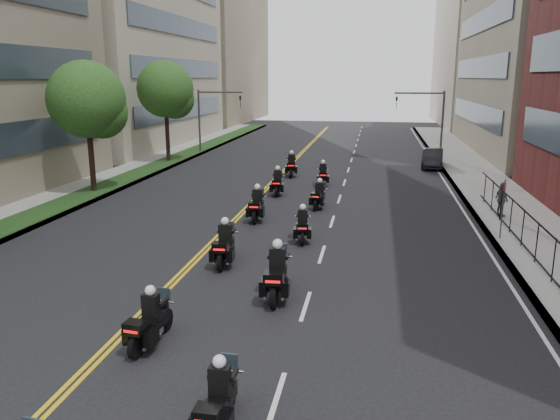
% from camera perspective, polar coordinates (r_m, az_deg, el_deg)
% --- Properties ---
extents(sidewalk_right, '(4.00, 90.00, 0.15)m').
position_cam_1_polar(sidewalk_right, '(31.72, 22.27, 0.60)').
color(sidewalk_right, gray).
rests_on(sidewalk_right, ground).
extents(sidewalk_left, '(4.00, 90.00, 0.15)m').
position_cam_1_polar(sidewalk_left, '(35.35, -19.20, 2.14)').
color(sidewalk_left, gray).
rests_on(sidewalk_left, ground).
extents(grass_strip, '(2.00, 90.00, 0.04)m').
position_cam_1_polar(grass_strip, '(34.95, -18.06, 2.26)').
color(grass_strip, '#1C3814').
rests_on(grass_strip, sidewalk_left).
extents(building_right_far, '(15.00, 28.00, 26.00)m').
position_cam_1_polar(building_right_far, '(85.06, 22.02, 17.06)').
color(building_right_far, '#AB9C8A').
rests_on(building_right_far, ground).
extents(building_left_far, '(16.00, 28.00, 26.00)m').
position_cam_1_polar(building_left_far, '(87.74, -8.51, 17.75)').
color(building_left_far, '#7A6F59').
rests_on(building_left_far, ground).
extents(street_trees, '(4.40, 38.40, 7.98)m').
position_cam_1_polar(street_trees, '(28.82, -24.47, 9.36)').
color(street_trees, black).
rests_on(street_trees, ground).
extents(traffic_signal_right, '(4.09, 0.20, 5.60)m').
position_cam_1_polar(traffic_signal_right, '(47.54, 15.50, 9.63)').
color(traffic_signal_right, '#3F3F44').
rests_on(traffic_signal_right, ground).
extents(traffic_signal_left, '(4.09, 0.20, 5.60)m').
position_cam_1_polar(traffic_signal_left, '(49.53, -7.39, 10.16)').
color(traffic_signal_left, '#3F3F44').
rests_on(traffic_signal_left, ground).
extents(motorcycle_1, '(0.49, 2.11, 1.56)m').
position_cam_1_polar(motorcycle_1, '(11.26, -6.45, -19.36)').
color(motorcycle_1, black).
rests_on(motorcycle_1, ground).
extents(motorcycle_2, '(0.62, 2.17, 1.60)m').
position_cam_1_polar(motorcycle_2, '(14.62, -13.49, -11.38)').
color(motorcycle_2, black).
rests_on(motorcycle_2, ground).
extents(motorcycle_3, '(0.63, 2.55, 1.88)m').
position_cam_1_polar(motorcycle_3, '(17.05, -0.32, -6.86)').
color(motorcycle_3, black).
rests_on(motorcycle_3, ground).
extents(motorcycle_4, '(0.62, 2.39, 1.76)m').
position_cam_1_polar(motorcycle_4, '(20.14, -5.80, -3.79)').
color(motorcycle_4, black).
rests_on(motorcycle_4, ground).
extents(motorcycle_5, '(0.62, 2.12, 1.57)m').
position_cam_1_polar(motorcycle_5, '(22.90, 2.37, -1.75)').
color(motorcycle_5, black).
rests_on(motorcycle_5, ground).
extents(motorcycle_6, '(0.59, 2.39, 1.76)m').
position_cam_1_polar(motorcycle_6, '(26.19, -2.41, 0.41)').
color(motorcycle_6, black).
rests_on(motorcycle_6, ground).
extents(motorcycle_7, '(0.62, 2.15, 1.59)m').
position_cam_1_polar(motorcycle_7, '(28.66, 4.09, 1.42)').
color(motorcycle_7, black).
rests_on(motorcycle_7, ground).
extents(motorcycle_8, '(0.63, 2.30, 1.70)m').
position_cam_1_polar(motorcycle_8, '(31.88, -0.27, 2.80)').
color(motorcycle_8, black).
rests_on(motorcycle_8, ground).
extents(motorcycle_9, '(0.63, 2.18, 1.61)m').
position_cam_1_polar(motorcycle_9, '(34.77, 4.50, 3.63)').
color(motorcycle_9, black).
rests_on(motorcycle_9, ground).
extents(motorcycle_10, '(0.70, 2.41, 1.78)m').
position_cam_1_polar(motorcycle_10, '(37.90, 1.20, 4.61)').
color(motorcycle_10, black).
rests_on(motorcycle_10, ground).
extents(parked_sedan, '(1.93, 4.41, 1.41)m').
position_cam_1_polar(parked_sedan, '(43.09, 15.63, 5.22)').
color(parked_sedan, black).
rests_on(parked_sedan, ground).
extents(pedestrian_c, '(0.70, 1.06, 1.68)m').
position_cam_1_polar(pedestrian_c, '(28.36, 22.16, 1.03)').
color(pedestrian_c, '#43434B').
rests_on(pedestrian_c, sidewalk_right).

